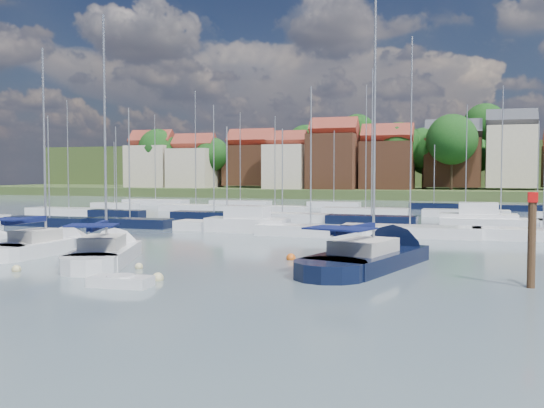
% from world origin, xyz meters
% --- Properties ---
extents(ground, '(260.00, 260.00, 0.00)m').
position_xyz_m(ground, '(0.00, 40.00, 0.00)').
color(ground, '#46555F').
rests_on(ground, ground).
extents(sailboat_left, '(3.19, 10.30, 13.91)m').
position_xyz_m(sailboat_left, '(-12.57, 4.00, 0.36)').
color(sailboat_left, silver).
rests_on(sailboat_left, ground).
extents(sailboat_centre, '(6.75, 11.46, 15.17)m').
position_xyz_m(sailboat_centre, '(-7.25, 2.30, 0.36)').
color(sailboat_centre, silver).
rests_on(sailboat_centre, ground).
extents(sailboat_navy, '(7.14, 14.20, 18.91)m').
position_xyz_m(sailboat_navy, '(8.18, 6.00, 0.35)').
color(sailboat_navy, black).
rests_on(sailboat_navy, ground).
extents(tender, '(2.84, 1.48, 0.60)m').
position_xyz_m(tender, '(-1.92, -4.94, 0.23)').
color(tender, silver).
rests_on(tender, ground).
extents(timber_piling, '(0.40, 0.40, 6.47)m').
position_xyz_m(timber_piling, '(15.41, 0.48, 1.16)').
color(timber_piling, '#4C331E').
rests_on(timber_piling, ground).
extents(buoy_b, '(0.47, 0.47, 0.47)m').
position_xyz_m(buoy_b, '(-9.28, -3.06, 0.00)').
color(buoy_b, beige).
rests_on(buoy_b, ground).
extents(buoy_c, '(0.42, 0.42, 0.42)m').
position_xyz_m(buoy_c, '(-3.78, -0.27, 0.00)').
color(buoy_c, beige).
rests_on(buoy_c, ground).
extents(buoy_d, '(0.54, 0.54, 0.54)m').
position_xyz_m(buoy_d, '(-1.11, -3.04, 0.00)').
color(buoy_d, beige).
rests_on(buoy_d, ground).
extents(buoy_e, '(0.54, 0.54, 0.54)m').
position_xyz_m(buoy_e, '(2.92, 5.39, 0.00)').
color(buoy_e, '#D85914').
rests_on(buoy_e, ground).
extents(marina_field, '(79.62, 41.41, 15.93)m').
position_xyz_m(marina_field, '(1.91, 35.15, 0.43)').
color(marina_field, silver).
rests_on(marina_field, ground).
extents(far_shore_town, '(212.46, 90.00, 22.27)m').
position_xyz_m(far_shore_town, '(2.23, 132.67, 4.61)').
color(far_shore_town, '#3F4C26').
rests_on(far_shore_town, ground).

